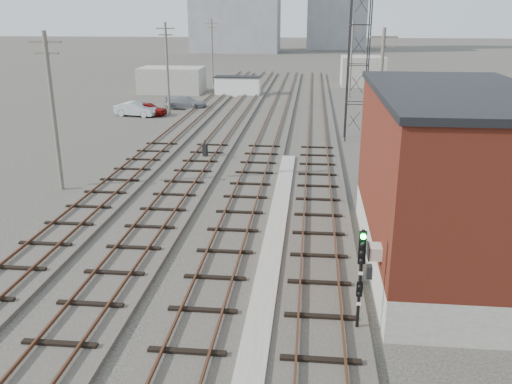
# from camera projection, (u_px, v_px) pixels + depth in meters

# --- Properties ---
(ground) EXTENTS (320.00, 320.00, 0.00)m
(ground) POSITION_uv_depth(u_px,v_px,m) (296.00, 94.00, 68.49)
(ground) COLOR #282621
(ground) RESTS_ON ground
(track_right) EXTENTS (3.20, 90.00, 0.39)m
(track_right) POSITION_uv_depth(u_px,v_px,m) (317.00, 128.00, 48.40)
(track_right) COLOR #332D28
(track_right) RESTS_ON ground
(track_mid_right) EXTENTS (3.20, 90.00, 0.39)m
(track_mid_right) POSITION_uv_depth(u_px,v_px,m) (272.00, 127.00, 48.79)
(track_mid_right) COLOR #332D28
(track_mid_right) RESTS_ON ground
(track_mid_left) EXTENTS (3.20, 90.00, 0.39)m
(track_mid_left) POSITION_uv_depth(u_px,v_px,m) (228.00, 126.00, 49.18)
(track_mid_left) COLOR #332D28
(track_mid_left) RESTS_ON ground
(track_left) EXTENTS (3.20, 90.00, 0.39)m
(track_left) POSITION_uv_depth(u_px,v_px,m) (185.00, 125.00, 49.57)
(track_left) COLOR #332D28
(track_left) RESTS_ON ground
(platform_curb) EXTENTS (0.90, 28.00, 0.26)m
(platform_curb) POSITION_uv_depth(u_px,v_px,m) (275.00, 236.00, 25.00)
(platform_curb) COLOR gray
(platform_curb) RESTS_ON ground
(brick_building) EXTENTS (6.54, 12.20, 7.22)m
(brick_building) POSITION_uv_depth(u_px,v_px,m) (449.00, 181.00, 21.32)
(brick_building) COLOR gray
(brick_building) RESTS_ON ground
(lattice_tower) EXTENTS (1.60, 1.60, 15.00)m
(lattice_tower) POSITION_uv_depth(u_px,v_px,m) (359.00, 45.00, 41.99)
(lattice_tower) COLOR black
(lattice_tower) RESTS_ON ground
(utility_pole_left_a) EXTENTS (1.80, 0.24, 9.00)m
(utility_pole_left_a) POSITION_uv_depth(u_px,v_px,m) (53.00, 108.00, 30.45)
(utility_pole_left_a) COLOR #595147
(utility_pole_left_a) RESTS_ON ground
(utility_pole_left_b) EXTENTS (1.80, 0.24, 9.00)m
(utility_pole_left_b) POSITION_uv_depth(u_px,v_px,m) (167.00, 66.00, 54.04)
(utility_pole_left_b) COLOR #595147
(utility_pole_left_b) RESTS_ON ground
(utility_pole_left_c) EXTENTS (1.80, 0.24, 9.00)m
(utility_pole_left_c) POSITION_uv_depth(u_px,v_px,m) (212.00, 50.00, 77.63)
(utility_pole_left_c) COLOR #595147
(utility_pole_left_c) RESTS_ON ground
(utility_pole_right_a) EXTENTS (1.80, 0.24, 9.00)m
(utility_pole_right_a) POSITION_uv_depth(u_px,v_px,m) (380.00, 93.00, 36.15)
(utility_pole_right_a) COLOR #595147
(utility_pole_right_a) RESTS_ON ground
(utility_pole_right_b) EXTENTS (1.80, 0.24, 9.00)m
(utility_pole_right_b) POSITION_uv_depth(u_px,v_px,m) (351.00, 57.00, 64.45)
(utility_pole_right_b) COLOR #595147
(utility_pole_right_b) RESTS_ON ground
(apartment_right) EXTENTS (16.00, 12.00, 26.00)m
(apartment_right) POSITION_uv_depth(u_px,v_px,m) (337.00, 0.00, 148.52)
(apartment_right) COLOR gray
(apartment_right) RESTS_ON ground
(shed_left) EXTENTS (8.00, 5.00, 3.20)m
(shed_left) POSITION_uv_depth(u_px,v_px,m) (172.00, 80.00, 69.54)
(shed_left) COLOR gray
(shed_left) RESTS_ON ground
(shed_right) EXTENTS (6.00, 6.00, 4.00)m
(shed_right) POSITION_uv_depth(u_px,v_px,m) (363.00, 71.00, 76.42)
(shed_right) COLOR gray
(shed_right) RESTS_ON ground
(signal_mast) EXTENTS (0.40, 0.40, 3.61)m
(signal_mast) POSITION_uv_depth(u_px,v_px,m) (360.00, 276.00, 17.04)
(signal_mast) COLOR gray
(signal_mast) RESTS_ON ground
(switch_stand) EXTENTS (0.35, 0.35, 1.29)m
(switch_stand) POSITION_uv_depth(u_px,v_px,m) (205.00, 150.00, 38.38)
(switch_stand) COLOR black
(switch_stand) RESTS_ON ground
(site_trailer) EXTENTS (5.69, 2.52, 2.39)m
(site_trailer) POSITION_uv_depth(u_px,v_px,m) (238.00, 86.00, 67.18)
(site_trailer) COLOR white
(site_trailer) RESTS_ON ground
(car_red) EXTENTS (4.13, 2.23, 1.33)m
(car_red) POSITION_uv_depth(u_px,v_px,m) (148.00, 109.00, 54.49)
(car_red) COLOR maroon
(car_red) RESTS_ON ground
(car_silver) EXTENTS (4.53, 2.39, 1.42)m
(car_silver) POSITION_uv_depth(u_px,v_px,m) (136.00, 109.00, 54.09)
(car_silver) COLOR #AFB3B7
(car_silver) RESTS_ON ground
(car_grey) EXTENTS (4.62, 2.05, 1.32)m
(car_grey) POSITION_uv_depth(u_px,v_px,m) (186.00, 103.00, 58.19)
(car_grey) COLOR gray
(car_grey) RESTS_ON ground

